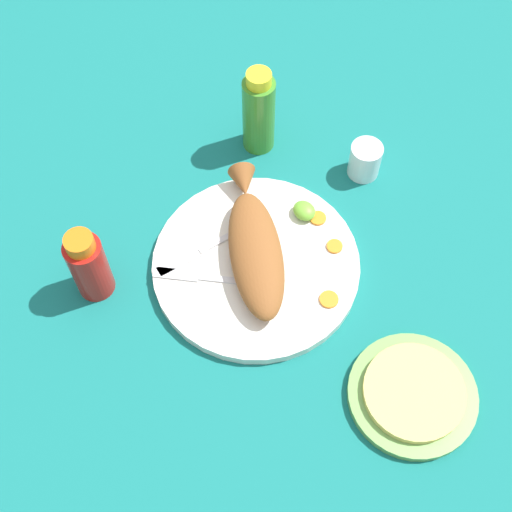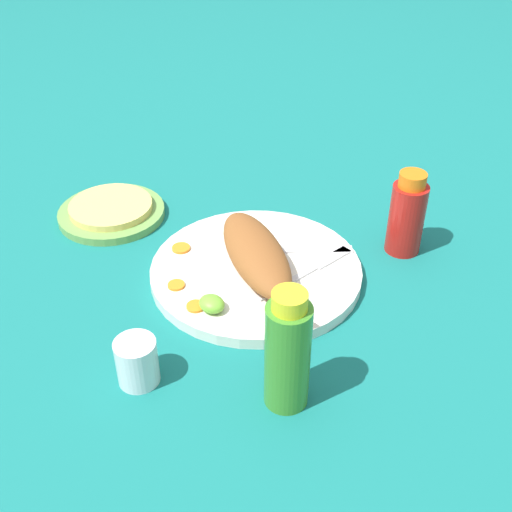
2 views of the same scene
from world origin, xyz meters
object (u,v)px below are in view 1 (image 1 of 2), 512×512
(fork_near, at_px, (205,277))
(hot_sauce_bottle_green, at_px, (259,112))
(fork_far, at_px, (204,249))
(salt_cup, at_px, (365,162))
(main_plate, at_px, (256,265))
(tortilla_plate, at_px, (412,395))
(hot_sauce_bottle_red, at_px, (89,265))
(fried_fish, at_px, (255,247))

(fork_near, distance_m, hot_sauce_bottle_green, 0.30)
(fork_far, relative_size, hot_sauce_bottle_green, 1.11)
(salt_cup, bearing_deg, main_plate, -82.97)
(fork_near, height_order, hot_sauce_bottle_green, hot_sauce_bottle_green)
(hot_sauce_bottle_green, distance_m, tortilla_plate, 0.51)
(main_plate, relative_size, tortilla_plate, 1.75)
(fork_far, distance_m, salt_cup, 0.31)
(tortilla_plate, bearing_deg, main_plate, -172.27)
(hot_sauce_bottle_red, bearing_deg, fork_far, 69.28)
(main_plate, bearing_deg, fork_far, -144.25)
(fork_far, bearing_deg, fork_near, 62.25)
(fork_far, height_order, hot_sauce_bottle_green, hot_sauce_bottle_green)
(fried_fish, height_order, hot_sauce_bottle_red, hot_sauce_bottle_red)
(fork_far, distance_m, tortilla_plate, 0.38)
(fork_near, distance_m, salt_cup, 0.34)
(hot_sauce_bottle_green, bearing_deg, fork_far, -59.75)
(hot_sauce_bottle_red, distance_m, hot_sauce_bottle_green, 0.38)
(fried_fish, distance_m, fork_far, 0.08)
(fried_fish, relative_size, salt_cup, 4.21)
(fried_fish, height_order, tortilla_plate, fried_fish)
(fried_fish, xyz_separation_m, salt_cup, (-0.02, 0.25, -0.02))
(salt_cup, bearing_deg, hot_sauce_bottle_red, -101.80)
(fried_fish, height_order, fork_near, fried_fish)
(fork_near, relative_size, fork_far, 0.77)
(main_plate, relative_size, hot_sauce_bottle_green, 1.93)
(main_plate, xyz_separation_m, fork_far, (-0.07, -0.05, 0.01))
(fork_far, xyz_separation_m, tortilla_plate, (0.37, 0.09, -0.01))
(salt_cup, height_order, tortilla_plate, salt_cup)
(main_plate, height_order, fried_fish, fried_fish)
(fried_fish, bearing_deg, fork_near, -70.55)
(fork_near, distance_m, tortilla_plate, 0.35)
(salt_cup, bearing_deg, fried_fish, -85.42)
(main_plate, distance_m, hot_sauce_bottle_green, 0.26)
(fork_near, xyz_separation_m, salt_cup, (-0.00, 0.34, 0.01))
(fork_near, xyz_separation_m, fork_far, (-0.04, 0.03, 0.00))
(hot_sauce_bottle_green, bearing_deg, salt_cup, 31.80)
(salt_cup, bearing_deg, fork_near, -89.36)
(fork_near, bearing_deg, main_plate, -153.65)
(fried_fish, distance_m, fork_near, 0.09)
(fork_near, relative_size, tortilla_plate, 0.77)
(fork_far, distance_m, hot_sauce_bottle_green, 0.25)
(fork_far, xyz_separation_m, salt_cup, (0.04, 0.31, 0.01))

